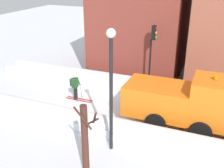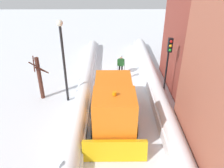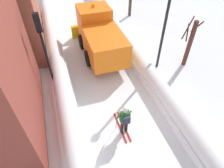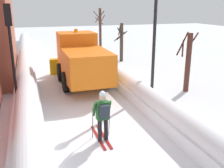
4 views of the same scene
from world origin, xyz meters
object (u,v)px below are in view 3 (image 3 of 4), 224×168
at_px(skier, 125,119).
at_px(traffic_light_pole, 42,41).
at_px(plow_truck, 100,35).
at_px(street_lamp, 167,16).
at_px(bare_tree_near, 190,43).

xyz_separation_m(skier, traffic_light_pole, (-2.84, 4.15, 2.18)).
xyz_separation_m(plow_truck, traffic_light_pole, (-3.55, -2.65, 1.71)).
relative_size(plow_truck, street_lamp, 1.06).
xyz_separation_m(plow_truck, bare_tree_near, (5.07, -3.02, 0.17)).
bearing_deg(street_lamp, plow_truck, 139.95).
bearing_deg(plow_truck, street_lamp, -40.05).
distance_m(traffic_light_pole, street_lamp, 6.77).
height_order(traffic_light_pole, street_lamp, street_lamp).
distance_m(plow_truck, traffic_light_pole, 4.74).
xyz_separation_m(street_lamp, bare_tree_near, (1.87, -0.32, -1.90)).
relative_size(skier, bare_tree_near, 0.57).
bearing_deg(plow_truck, bare_tree_near, -30.74).
distance_m(skier, traffic_light_pole, 5.48).
bearing_deg(skier, bare_tree_near, 33.17).
height_order(plow_truck, traffic_light_pole, traffic_light_pole).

